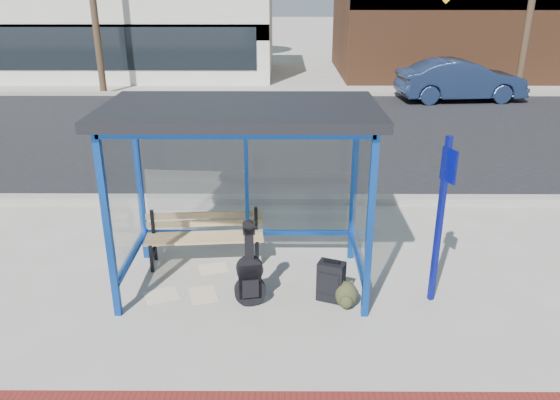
{
  "coord_description": "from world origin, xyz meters",
  "views": [
    {
      "loc": [
        0.5,
        -6.41,
        3.78
      ],
      "look_at": [
        0.47,
        0.2,
        1.13
      ],
      "focal_mm": 35.0,
      "sensor_mm": 36.0,
      "label": 1
    }
  ],
  "objects_px": {
    "guitar_bag": "(250,277)",
    "suitcase": "(331,281)",
    "parked_car": "(461,80)",
    "backpack": "(346,296)",
    "bench": "(205,234)"
  },
  "relations": [
    {
      "from": "guitar_bag",
      "to": "suitcase",
      "type": "height_order",
      "value": "guitar_bag"
    },
    {
      "from": "backpack",
      "to": "guitar_bag",
      "type": "bearing_deg",
      "value": -176.05
    },
    {
      "from": "backpack",
      "to": "parked_car",
      "type": "bearing_deg",
      "value": 74.07
    },
    {
      "from": "guitar_bag",
      "to": "parked_car",
      "type": "height_order",
      "value": "parked_car"
    },
    {
      "from": "guitar_bag",
      "to": "suitcase",
      "type": "xyz_separation_m",
      "value": [
        1.02,
        0.12,
        -0.13
      ]
    },
    {
      "from": "parked_car",
      "to": "suitcase",
      "type": "bearing_deg",
      "value": 151.65
    },
    {
      "from": "guitar_bag",
      "to": "backpack",
      "type": "xyz_separation_m",
      "value": [
        1.2,
        -0.05,
        -0.24
      ]
    },
    {
      "from": "suitcase",
      "to": "guitar_bag",
      "type": "bearing_deg",
      "value": -151.75
    },
    {
      "from": "guitar_bag",
      "to": "suitcase",
      "type": "relative_size",
      "value": 1.88
    },
    {
      "from": "backpack",
      "to": "parked_car",
      "type": "distance_m",
      "value": 13.8
    },
    {
      "from": "guitar_bag",
      "to": "bench",
      "type": "bearing_deg",
      "value": 112.51
    },
    {
      "from": "bench",
      "to": "parked_car",
      "type": "distance_m",
      "value": 13.6
    },
    {
      "from": "bench",
      "to": "suitcase",
      "type": "height_order",
      "value": "bench"
    },
    {
      "from": "parked_car",
      "to": "guitar_bag",
      "type": "bearing_deg",
      "value": 148.08
    },
    {
      "from": "guitar_bag",
      "to": "backpack",
      "type": "height_order",
      "value": "guitar_bag"
    }
  ]
}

